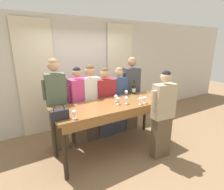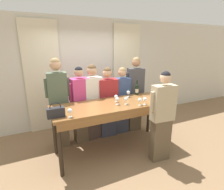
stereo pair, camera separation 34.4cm
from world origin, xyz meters
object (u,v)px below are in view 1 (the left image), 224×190
(wine_glass_front_mid, at_px, (118,99))
(wine_glass_center_mid, at_px, (116,97))
(host_pouring, at_px, (163,115))
(wine_glass_front_right, at_px, (74,113))
(wine_glass_back_mid, at_px, (153,91))
(guest_beige_cap, at_px, (131,93))
(guest_olive_jacket, at_px, (57,105))
(handbag, at_px, (59,114))
(tasting_bar, at_px, (115,109))
(wine_glass_front_left, at_px, (145,98))
(guest_pink_top, at_px, (79,106))
(wine_glass_back_right, at_px, (126,92))
(guest_cream_sweater, at_px, (91,102))
(wine_glass_center_right, at_px, (140,99))
(wine_glass_center_left, at_px, (126,99))
(wine_glass_back_left, at_px, (166,95))
(guest_striped_shirt, at_px, (105,103))
(wine_bottle, at_px, (134,89))
(guest_navy_coat, at_px, (119,100))

(wine_glass_front_mid, bearing_deg, wine_glass_center_mid, 70.71)
(host_pouring, bearing_deg, wine_glass_front_right, 167.66)
(wine_glass_back_mid, height_order, guest_beige_cap, guest_beige_cap)
(guest_olive_jacket, bearing_deg, handbag, -100.72)
(tasting_bar, distance_m, guest_beige_cap, 1.09)
(wine_glass_front_left, xyz_separation_m, guest_pink_top, (-1.02, 0.92, -0.26))
(wine_glass_back_mid, distance_m, guest_beige_cap, 0.64)
(handbag, distance_m, wine_glass_center_mid, 1.24)
(wine_glass_back_right, relative_size, guest_cream_sweater, 0.08)
(wine_glass_front_left, bearing_deg, wine_glass_center_right, -179.41)
(wine_glass_center_left, relative_size, guest_pink_top, 0.09)
(wine_glass_back_left, distance_m, wine_glass_back_mid, 0.36)
(wine_glass_back_left, distance_m, guest_olive_jacket, 2.24)
(wine_glass_center_left, relative_size, wine_glass_back_mid, 1.00)
(wine_glass_front_left, xyz_separation_m, wine_glass_back_right, (-0.03, 0.57, 0.00))
(tasting_bar, height_order, guest_striped_shirt, guest_striped_shirt)
(wine_glass_center_mid, relative_size, host_pouring, 0.08)
(wine_bottle, bearing_deg, guest_olive_jacket, 171.14)
(wine_glass_front_left, xyz_separation_m, guest_navy_coat, (-0.01, 0.92, -0.27))
(wine_bottle, xyz_separation_m, wine_glass_front_left, (-0.24, -0.65, -0.02))
(wine_bottle, bearing_deg, wine_glass_center_mid, -157.75)
(guest_olive_jacket, height_order, guest_pink_top, guest_olive_jacket)
(wine_bottle, height_order, wine_glass_center_mid, wine_bottle)
(guest_striped_shirt, bearing_deg, wine_glass_center_mid, -94.66)
(wine_glass_front_right, distance_m, wine_glass_center_right, 1.32)
(wine_glass_front_mid, xyz_separation_m, guest_beige_cap, (0.84, 0.70, -0.16))
(guest_striped_shirt, bearing_deg, tasting_bar, -101.56)
(wine_glass_back_mid, bearing_deg, wine_glass_back_left, -85.01)
(wine_glass_center_right, height_order, guest_pink_top, guest_pink_top)
(wine_glass_front_right, relative_size, wine_glass_center_right, 1.00)
(wine_bottle, xyz_separation_m, handbag, (-1.87, -0.58, -0.04))
(wine_glass_back_left, height_order, guest_navy_coat, guest_navy_coat)
(wine_glass_center_mid, bearing_deg, wine_glass_back_mid, -3.68)
(wine_glass_center_mid, xyz_separation_m, guest_beige_cap, (0.79, 0.54, -0.16))
(tasting_bar, bearing_deg, guest_beige_cap, 36.27)
(wine_glass_front_mid, relative_size, guest_beige_cap, 0.08)
(wine_bottle, xyz_separation_m, host_pouring, (-0.10, -1.01, -0.26))
(wine_bottle, xyz_separation_m, wine_glass_back_mid, (0.27, -0.33, -0.02))
(tasting_bar, bearing_deg, wine_glass_front_right, -162.34)
(tasting_bar, relative_size, guest_cream_sweater, 1.39)
(tasting_bar, bearing_deg, guest_cream_sweater, 109.41)
(wine_glass_back_right, xyz_separation_m, host_pouring, (0.17, -0.93, -0.24))
(wine_glass_front_left, height_order, host_pouring, host_pouring)
(wine_glass_back_left, relative_size, guest_navy_coat, 0.09)
(wine_glass_front_right, bearing_deg, host_pouring, -12.34)
(wine_glass_back_right, xyz_separation_m, guest_olive_jacket, (-1.44, 0.35, -0.14))
(wine_glass_front_right, distance_m, guest_cream_sweater, 1.18)
(wine_glass_front_mid, relative_size, wine_glass_back_mid, 1.00)
(wine_glass_front_right, bearing_deg, guest_pink_top, 66.49)
(wine_bottle, bearing_deg, guest_navy_coat, 132.59)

